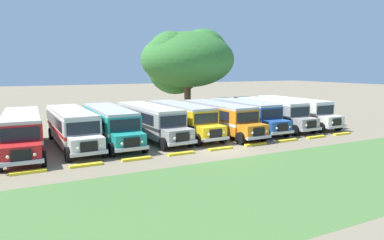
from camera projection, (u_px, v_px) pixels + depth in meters
The scene contains 21 objects.
ground_plane at pixel (219, 149), 25.82m from camera, with size 220.00×220.00×0.00m, color #84755B.
foreground_grass_strip at pixel (295, 180), 18.69m from camera, with size 80.00×10.44×0.01m, color #4C7538.
parked_bus_slot_0 at pixel (22, 130), 24.73m from camera, with size 2.85×10.86×2.82m.
parked_bus_slot_1 at pixel (72, 126), 26.75m from camera, with size 3.12×10.90×2.82m.
parked_bus_slot_2 at pixel (110, 123), 28.08m from camera, with size 2.82×10.86×2.82m.
parked_bus_slot_3 at pixel (150, 120), 29.72m from camera, with size 3.40×10.95×2.82m.
parked_bus_slot_4 at pixel (182, 118), 31.23m from camera, with size 3.08×10.89×2.82m.
parked_bus_slot_5 at pixel (219, 117), 31.86m from camera, with size 3.08×10.89×2.82m.
parked_bus_slot_6 at pixel (244, 113), 34.03m from camera, with size 2.75×10.85×2.82m.
parked_bus_slot_7 at pixel (270, 112), 35.47m from camera, with size 2.81×10.86×2.82m.
parked_bus_slot_8 at pixel (293, 110), 36.91m from camera, with size 2.82×10.86×2.82m.
curb_wheelstop_0 at pixel (28, 172), 19.79m from camera, with size 2.00×0.36×0.15m, color yellow.
curb_wheelstop_1 at pixel (86, 165), 21.24m from camera, with size 2.00×0.36×0.15m, color yellow.
curb_wheelstop_2 at pixel (137, 159), 22.70m from camera, with size 2.00×0.36×0.15m, color yellow.
curb_wheelstop_3 at pixel (181, 153), 24.15m from camera, with size 2.00×0.36×0.15m, color yellow.
curb_wheelstop_4 at pixel (221, 149), 25.60m from camera, with size 2.00×0.36×0.15m, color yellow.
curb_wheelstop_5 at pixel (256, 144), 27.05m from camera, with size 2.00×0.36×0.15m, color yellow.
curb_wheelstop_6 at pixel (287, 140), 28.50m from camera, with size 2.00×0.36×0.15m, color yellow.
curb_wheelstop_7 at pixel (316, 137), 29.95m from camera, with size 2.00×0.36×0.15m, color yellow.
curb_wheelstop_8 at pixel (342, 134), 31.41m from camera, with size 2.00×0.36×0.15m, color yellow.
broad_shade_tree at pixel (186, 60), 43.06m from camera, with size 11.86×13.22×11.10m.
Camera 1 is at (-13.15, -21.59, 6.04)m, focal length 31.89 mm.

